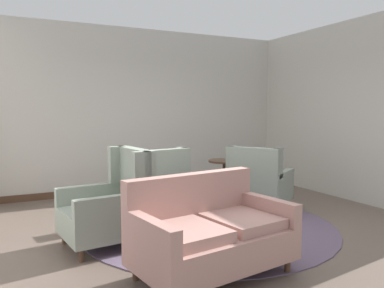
{
  "coord_description": "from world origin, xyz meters",
  "views": [
    {
      "loc": [
        -2.43,
        -4.15,
        1.56
      ],
      "look_at": [
        -0.21,
        0.38,
        1.11
      ],
      "focal_mm": 36.19,
      "sensor_mm": 36.0,
      "label": 1
    }
  ],
  "objects_px": {
    "coffee_table": "(208,200)",
    "armchair_foreground_right": "(156,186)",
    "settee": "(210,234)",
    "side_table": "(225,176)",
    "armchair_near_window": "(112,206)",
    "porcelain_vase": "(211,184)",
    "armchair_back_corner": "(259,183)"
  },
  "relations": [
    {
      "from": "armchair_near_window",
      "to": "armchair_back_corner",
      "type": "relative_size",
      "value": 0.94
    },
    {
      "from": "armchair_near_window",
      "to": "armchair_foreground_right",
      "type": "relative_size",
      "value": 1.11
    },
    {
      "from": "settee",
      "to": "armchair_foreground_right",
      "type": "relative_size",
      "value": 1.59
    },
    {
      "from": "porcelain_vase",
      "to": "settee",
      "type": "xyz_separation_m",
      "value": [
        -0.69,
        -1.24,
        -0.19
      ]
    },
    {
      "from": "armchair_foreground_right",
      "to": "coffee_table",
      "type": "bearing_deg",
      "value": 99.03
    },
    {
      "from": "porcelain_vase",
      "to": "side_table",
      "type": "xyz_separation_m",
      "value": [
        0.96,
        1.25,
        -0.16
      ]
    },
    {
      "from": "coffee_table",
      "to": "armchair_back_corner",
      "type": "height_order",
      "value": "armchair_back_corner"
    },
    {
      "from": "settee",
      "to": "side_table",
      "type": "distance_m",
      "value": 2.98
    },
    {
      "from": "armchair_near_window",
      "to": "armchair_back_corner",
      "type": "height_order",
      "value": "armchair_near_window"
    },
    {
      "from": "porcelain_vase",
      "to": "side_table",
      "type": "relative_size",
      "value": 0.43
    },
    {
      "from": "porcelain_vase",
      "to": "armchair_back_corner",
      "type": "distance_m",
      "value": 1.25
    },
    {
      "from": "armchair_back_corner",
      "to": "side_table",
      "type": "relative_size",
      "value": 1.66
    },
    {
      "from": "settee",
      "to": "side_table",
      "type": "relative_size",
      "value": 2.24
    },
    {
      "from": "porcelain_vase",
      "to": "settee",
      "type": "relative_size",
      "value": 0.19
    },
    {
      "from": "armchair_near_window",
      "to": "armchair_foreground_right",
      "type": "bearing_deg",
      "value": 130.56
    },
    {
      "from": "armchair_near_window",
      "to": "porcelain_vase",
      "type": "bearing_deg",
      "value": 83.2
    },
    {
      "from": "porcelain_vase",
      "to": "coffee_table",
      "type": "bearing_deg",
      "value": 151.51
    },
    {
      "from": "armchair_foreground_right",
      "to": "armchair_back_corner",
      "type": "bearing_deg",
      "value": 151.68
    },
    {
      "from": "coffee_table",
      "to": "armchair_foreground_right",
      "type": "xyz_separation_m",
      "value": [
        -0.34,
        0.99,
        0.05
      ]
    },
    {
      "from": "coffee_table",
      "to": "settee",
      "type": "distance_m",
      "value": 1.41
    },
    {
      "from": "armchair_foreground_right",
      "to": "side_table",
      "type": "bearing_deg",
      "value": -179.62
    },
    {
      "from": "porcelain_vase",
      "to": "armchair_near_window",
      "type": "xyz_separation_m",
      "value": [
        -1.3,
        -0.01,
        -0.14
      ]
    },
    {
      "from": "armchair_back_corner",
      "to": "side_table",
      "type": "xyz_separation_m",
      "value": [
        -0.17,
        0.74,
        0.01
      ]
    },
    {
      "from": "coffee_table",
      "to": "armchair_back_corner",
      "type": "relative_size",
      "value": 0.74
    },
    {
      "from": "porcelain_vase",
      "to": "side_table",
      "type": "bearing_deg",
      "value": 52.57
    },
    {
      "from": "porcelain_vase",
      "to": "armchair_near_window",
      "type": "distance_m",
      "value": 1.31
    },
    {
      "from": "coffee_table",
      "to": "armchair_near_window",
      "type": "relative_size",
      "value": 0.78
    },
    {
      "from": "coffee_table",
      "to": "armchair_foreground_right",
      "type": "relative_size",
      "value": 0.87
    },
    {
      "from": "porcelain_vase",
      "to": "armchair_foreground_right",
      "type": "height_order",
      "value": "armchair_foreground_right"
    },
    {
      "from": "coffee_table",
      "to": "armchair_near_window",
      "type": "distance_m",
      "value": 1.27
    },
    {
      "from": "porcelain_vase",
      "to": "side_table",
      "type": "height_order",
      "value": "porcelain_vase"
    },
    {
      "from": "armchair_near_window",
      "to": "side_table",
      "type": "relative_size",
      "value": 1.57
    }
  ]
}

